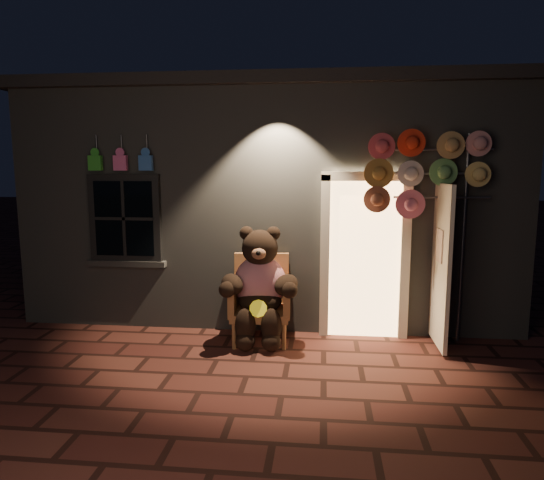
# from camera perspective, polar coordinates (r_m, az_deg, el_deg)

# --- Properties ---
(ground) EXTENTS (60.00, 60.00, 0.00)m
(ground) POSITION_cam_1_polar(r_m,az_deg,el_deg) (5.45, -3.05, -15.75)
(ground) COLOR #542820
(ground) RESTS_ON ground
(shop_building) EXTENTS (7.30, 5.95, 3.51)m
(shop_building) POSITION_cam_1_polar(r_m,az_deg,el_deg) (8.95, 0.92, 5.30)
(shop_building) COLOR slate
(shop_building) RESTS_ON ground
(wicker_armchair) EXTENTS (0.81, 0.74, 1.11)m
(wicker_armchair) POSITION_cam_1_polar(r_m,az_deg,el_deg) (6.37, -1.33, -6.83)
(wicker_armchair) COLOR #A0693E
(wicker_armchair) RESTS_ON ground
(teddy_bear) EXTENTS (1.08, 0.86, 1.49)m
(teddy_bear) POSITION_cam_1_polar(r_m,az_deg,el_deg) (6.18, -1.46, -5.38)
(teddy_bear) COLOR red
(teddy_bear) RESTS_ON ground
(hat_rack) EXTENTS (1.53, 0.22, 2.68)m
(hat_rack) POSITION_cam_1_polar(r_m,az_deg,el_deg) (6.31, 17.53, 7.76)
(hat_rack) COLOR #59595E
(hat_rack) RESTS_ON ground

